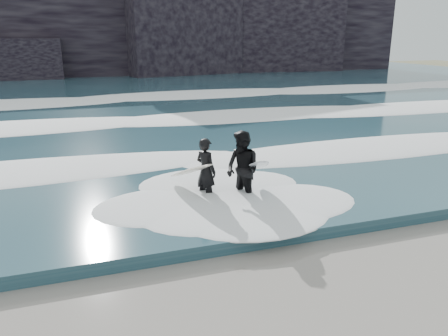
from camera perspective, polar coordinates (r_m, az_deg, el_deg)
The scene contains 7 objects.
sea at distance 33.83m, azimuth -15.23°, elevation 9.34°, with size 90.00×52.00×0.30m, color #224451.
headland at distance 50.56m, azimuth -17.05°, elevation 17.06°, with size 70.00×9.00×10.00m, color black.
foam_near at distance 14.20m, azimuth -9.76°, elevation 0.80°, with size 60.00×3.20×0.20m, color white.
foam_mid at distance 20.97m, azimuth -12.83°, elevation 5.89°, with size 60.00×4.00×0.24m, color white.
foam_far at distance 29.83m, azimuth -14.74°, elevation 9.01°, with size 60.00×4.80×0.30m, color white.
surfer_left at distance 11.44m, azimuth -2.78°, elevation -0.38°, with size 1.30×2.01×1.76m.
surfer_right at distance 11.19m, azimuth 2.55°, elevation -0.17°, with size 1.41×1.84×1.99m.
Camera 1 is at (-1.99, -4.51, 4.29)m, focal length 35.00 mm.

